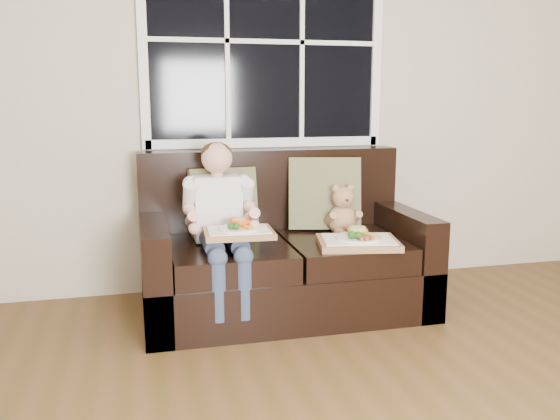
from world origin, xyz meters
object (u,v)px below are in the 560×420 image
object	(u,v)px
loveseat	(282,259)
teddy_bear	(343,213)
child	(220,211)
tray_right	(358,241)
tray_left	(239,231)

from	to	relation	value
loveseat	teddy_bear	world-z (taller)	loveseat
child	teddy_bear	world-z (taller)	child
tray_right	teddy_bear	bearing A→B (deg)	97.27
child	tray_right	distance (m)	0.81
teddy_bear	tray_right	world-z (taller)	teddy_bear
tray_right	child	bearing A→B (deg)	175.74
loveseat	tray_right	bearing A→B (deg)	-42.03
child	tray_right	bearing A→B (deg)	-15.44
loveseat	child	distance (m)	0.54
loveseat	child	world-z (taller)	child
teddy_bear	tray_left	world-z (taller)	teddy_bear
loveseat	tray_left	world-z (taller)	loveseat
teddy_bear	tray_left	bearing A→B (deg)	-156.35
tray_left	tray_right	size ratio (longest dim) A/B	0.77
teddy_bear	child	bearing A→B (deg)	-170.97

